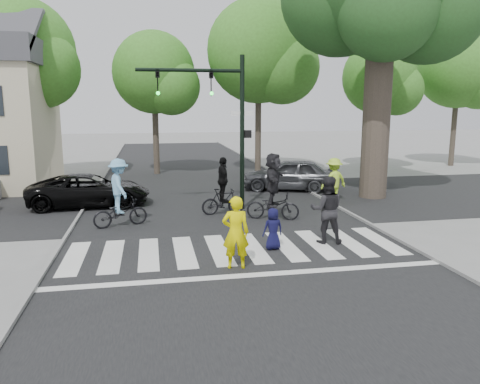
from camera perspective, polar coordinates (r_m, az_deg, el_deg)
The scene contains 21 objects.
ground at distance 12.76m, azimuth 0.34°, elevation -8.26°, with size 120.00×120.00×0.00m, color gray.
road_stem at distance 17.50m, azimuth -2.85°, elevation -3.05°, with size 10.00×70.00×0.01m, color black.
road_cross at distance 20.41m, azimuth -4.03°, elevation -1.10°, with size 70.00×10.00×0.01m, color black.
curb_left at distance 17.54m, azimuth -19.44°, elevation -3.47°, with size 0.10×70.00×0.10m, color gray.
curb_right at distance 18.85m, azimuth 12.55°, elevation -2.17°, with size 0.10×70.00×0.10m, color gray.
crosswalk at distance 13.38m, azimuth -0.22°, elevation -7.34°, with size 10.00×3.85×0.01m.
traffic_signal at distance 18.25m, azimuth -2.38°, elevation 9.86°, with size 4.45×0.29×6.00m.
bg_tree_1 at distance 28.17m, azimuth -24.73°, elevation 14.78°, with size 6.09×5.80×9.80m.
bg_tree_2 at distance 28.52m, azimuth -9.94°, elevation 13.74°, with size 5.04×4.80×8.40m.
bg_tree_3 at distance 28.07m, azimuth 3.03°, elevation 16.32°, with size 6.30×6.00×10.20m.
bg_tree_4 at distance 31.58m, azimuth 17.09°, elevation 12.85°, with size 4.83×4.60×8.15m.
bg_tree_5 at distance 35.29m, azimuth 25.65°, elevation 13.19°, with size 5.67×5.40×9.30m.
pedestrian_woman at distance 11.87m, azimuth -0.53°, elevation -4.97°, with size 0.69×0.45×1.88m, color #F1E700.
pedestrian_child at distance 13.51m, azimuth 4.04°, elevation -4.51°, with size 0.60×0.39×1.22m, color black.
pedestrian_adult at distance 14.28m, azimuth 10.53°, elevation -2.14°, with size 0.99×0.77×2.05m, color black.
cyclist_left at distance 16.43m, azimuth -14.47°, elevation -0.66°, with size 1.96×1.36×2.35m.
cyclist_mid at distance 17.74m, azimuth -2.07°, elevation 0.11°, with size 1.72×1.06×2.20m.
cyclist_right at distance 16.94m, azimuth 4.04°, elevation 0.22°, with size 2.03×1.88×2.44m.
car_suv at distance 20.18m, azimuth -17.89°, elevation 0.21°, with size 2.23×4.84×1.35m, color black.
car_grey at distance 23.01m, azimuth 6.06°, elevation 2.14°, with size 1.83×4.54×1.55m, color #3B3C40.
bystander_hivis at distance 20.36m, azimuth 11.36°, elevation 1.41°, with size 1.23×0.71×1.91m, color #B7E934.
Camera 1 is at (-2.35, -11.85, 4.11)m, focal length 35.00 mm.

